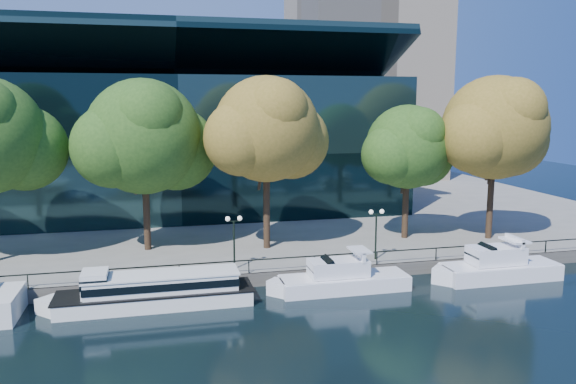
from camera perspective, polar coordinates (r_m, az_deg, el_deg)
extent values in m
plane|color=black|center=(38.88, -3.19, -11.00)|extent=(160.00, 160.00, 0.00)
cube|color=slate|center=(73.85, -8.17, -0.96)|extent=(90.00, 67.00, 1.00)
cube|color=#47443F|center=(41.56, -3.94, -8.93)|extent=(90.00, 0.25, 1.00)
cube|color=black|center=(41.32, -4.01, -6.94)|extent=(88.20, 0.08, 0.08)
cube|color=black|center=(41.46, -4.00, -7.60)|extent=(0.07, 0.07, 0.90)
cube|color=black|center=(68.20, -11.33, 4.47)|extent=(50.00, 24.00, 16.00)
cube|color=black|center=(64.11, -11.47, 12.68)|extent=(50.00, 17.14, 7.86)
cube|color=white|center=(38.79, -13.27, -10.52)|extent=(12.57, 3.05, 0.99)
cube|color=black|center=(38.62, -13.30, -9.80)|extent=(12.82, 3.11, 0.11)
cube|color=white|center=(39.35, -22.61, -10.71)|extent=(2.53, 2.53, 0.99)
cube|color=white|center=(38.44, -12.65, -8.98)|extent=(9.80, 2.50, 1.08)
cube|color=black|center=(38.43, -12.65, -8.92)|extent=(9.93, 2.56, 0.49)
cube|color=white|center=(38.26, -12.68, -8.15)|extent=(10.05, 2.62, 0.09)
cube|color=white|center=(38.58, -19.01, -8.78)|extent=(1.62, 2.14, 1.62)
cube|color=black|center=(38.53, -19.03, -8.53)|extent=(1.66, 2.20, 0.63)
cube|color=white|center=(40.92, 5.72, -9.20)|extent=(9.29, 2.65, 1.06)
cube|color=white|center=(39.71, -0.72, -9.73)|extent=(2.03, 2.03, 1.06)
cube|color=white|center=(40.75, 5.73, -8.47)|extent=(9.10, 2.60, 0.07)
cube|color=white|center=(40.41, 5.12, -7.65)|extent=(4.18, 1.99, 1.15)
cube|color=black|center=(40.04, 3.47, -7.66)|extent=(1.83, 1.91, 1.45)
cube|color=white|center=(40.69, 7.26, -6.34)|extent=(0.22, 2.07, 0.71)
cube|color=white|center=(40.60, 7.27, -5.86)|extent=(1.24, 2.07, 0.13)
cube|color=white|center=(46.00, 20.75, -7.59)|extent=(9.04, 2.81, 1.21)
cube|color=white|center=(43.69, 15.77, -8.21)|extent=(2.22, 2.22, 1.21)
cube|color=white|center=(45.83, 20.79, -6.84)|extent=(8.86, 2.76, 0.08)
cube|color=white|center=(45.39, 20.37, -6.01)|extent=(4.07, 2.11, 1.31)
cube|color=black|center=(44.74, 19.11, -6.03)|extent=(1.84, 2.02, 1.52)
cube|color=white|center=(46.02, 22.03, -4.68)|extent=(0.25, 2.19, 0.80)
cube|color=white|center=(46.00, 22.04, -4.56)|extent=(1.41, 2.19, 0.15)
sphere|color=#234816|center=(49.49, -25.22, 4.04)|extent=(6.78, 6.78, 6.78)
cylinder|color=black|center=(48.48, -14.21, -1.29)|extent=(0.56, 0.56, 7.64)
cylinder|color=black|center=(48.23, -13.75, 2.28)|extent=(1.21, 1.83, 3.82)
cylinder|color=black|center=(47.79, -14.82, 1.84)|extent=(1.11, 1.26, 3.42)
sphere|color=#234816|center=(47.80, -14.48, 5.48)|extent=(9.51, 9.51, 9.51)
sphere|color=#234816|center=(49.32, -11.35, 4.31)|extent=(7.13, 7.13, 7.13)
sphere|color=#234816|center=(47.01, -17.37, 4.42)|extent=(6.66, 6.66, 6.66)
sphere|color=#234816|center=(45.82, -14.01, 7.43)|extent=(5.71, 5.71, 5.71)
cylinder|color=black|center=(47.55, -2.19, -0.94)|extent=(0.56, 0.56, 8.10)
cylinder|color=black|center=(47.39, -1.67, 2.92)|extent=(1.26, 1.92, 4.04)
cylinder|color=black|center=(46.76, -2.63, 2.47)|extent=(1.16, 1.31, 3.62)
sphere|color=brown|center=(46.87, -2.24, 6.40)|extent=(8.83, 8.83, 8.83)
sphere|color=brown|center=(48.74, 0.28, 5.21)|extent=(6.62, 6.62, 6.62)
sphere|color=brown|center=(45.66, -4.75, 5.47)|extent=(6.18, 6.18, 6.18)
sphere|color=brown|center=(45.17, -1.26, 8.26)|extent=(5.30, 5.30, 5.30)
cylinder|color=black|center=(52.31, 11.86, -0.98)|extent=(0.56, 0.56, 6.69)
cylinder|color=black|center=(52.31, 12.36, 1.91)|extent=(1.10, 1.65, 3.36)
cylinder|color=black|center=(51.51, 11.68, 1.56)|extent=(1.01, 1.14, 3.00)
sphere|color=#234816|center=(51.68, 12.04, 4.50)|extent=(7.56, 7.56, 7.56)
sphere|color=#234816|center=(53.68, 13.50, 3.61)|extent=(5.67, 5.67, 5.67)
sphere|color=#234816|center=(50.26, 10.43, 3.78)|extent=(5.29, 5.29, 5.29)
sphere|color=#234816|center=(50.39, 13.22, 5.85)|extent=(4.53, 4.53, 4.53)
cylinder|color=black|center=(54.14, 19.89, -0.25)|extent=(0.56, 0.56, 8.07)
cylinder|color=black|center=(54.18, 20.40, 3.11)|extent=(1.26, 1.92, 4.03)
cylinder|color=black|center=(53.30, 19.87, 2.74)|extent=(1.15, 1.31, 3.60)
sphere|color=brown|center=(53.54, 20.25, 6.15)|extent=(9.25, 9.25, 9.25)
sphere|color=brown|center=(56.17, 21.58, 5.01)|extent=(6.94, 6.94, 6.94)
sphere|color=brown|center=(51.55, 18.61, 5.37)|extent=(6.48, 6.48, 6.48)
sphere|color=brown|center=(52.22, 21.90, 7.77)|extent=(5.55, 5.55, 5.55)
cylinder|color=black|center=(42.16, -5.49, -5.43)|extent=(0.14, 0.14, 3.60)
cube|color=black|center=(41.73, -5.53, -2.97)|extent=(0.90, 0.06, 0.06)
sphere|color=white|center=(41.64, -6.15, -2.73)|extent=(0.36, 0.36, 0.36)
sphere|color=white|center=(41.75, -4.93, -2.67)|extent=(0.36, 0.36, 0.36)
cylinder|color=black|center=(45.02, 8.91, -4.55)|extent=(0.14, 0.14, 3.60)
cube|color=black|center=(44.61, 8.97, -2.25)|extent=(0.90, 0.06, 0.06)
sphere|color=white|center=(44.41, 8.44, -2.02)|extent=(0.36, 0.36, 0.36)
sphere|color=white|center=(44.75, 9.51, -1.96)|extent=(0.36, 0.36, 0.36)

